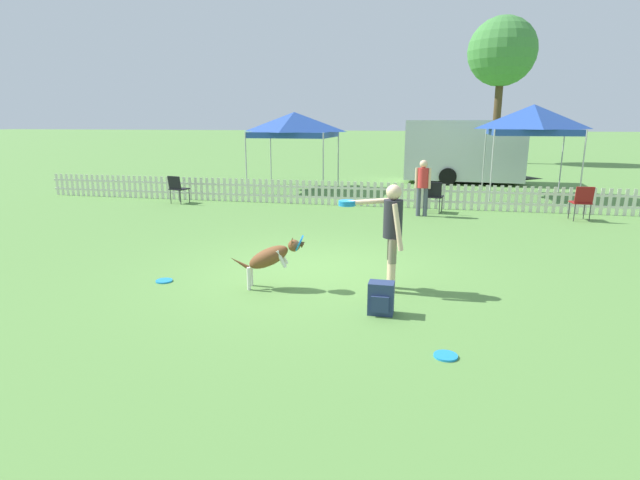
{
  "coord_description": "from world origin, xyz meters",
  "views": [
    {
      "loc": [
        1.81,
        -7.87,
        2.48
      ],
      "look_at": [
        0.24,
        -0.87,
        0.76
      ],
      "focal_mm": 28.0,
      "sensor_mm": 36.0,
      "label": 1
    }
  ],
  "objects_px": {
    "folding_chair_center": "(582,200)",
    "backpack_on_grass": "(381,298)",
    "tree_left_grove": "(502,53)",
    "frisbee_near_dog": "(446,356)",
    "handler_person": "(389,225)",
    "spectator_standing": "(423,183)",
    "folding_chair_blue_left": "(433,194)",
    "folding_chair_green_right": "(177,187)",
    "frisbee_near_handler": "(164,281)",
    "canopy_tent_secondary": "(533,120)",
    "leaping_dog": "(271,256)",
    "equipment_trailer": "(464,150)",
    "canopy_tent_main": "(294,125)"
  },
  "relations": [
    {
      "from": "frisbee_near_dog",
      "to": "folding_chair_green_right",
      "type": "relative_size",
      "value": 0.3
    },
    {
      "from": "folding_chair_green_right",
      "to": "canopy_tent_secondary",
      "type": "xyz_separation_m",
      "value": [
        10.68,
        3.88,
        1.99
      ]
    },
    {
      "from": "handler_person",
      "to": "backpack_on_grass",
      "type": "distance_m",
      "value": 1.27
    },
    {
      "from": "folding_chair_green_right",
      "to": "equipment_trailer",
      "type": "height_order",
      "value": "equipment_trailer"
    },
    {
      "from": "backpack_on_grass",
      "to": "tree_left_grove",
      "type": "distance_m",
      "value": 26.69
    },
    {
      "from": "folding_chair_center",
      "to": "spectator_standing",
      "type": "xyz_separation_m",
      "value": [
        -3.95,
        -0.21,
        0.35
      ]
    },
    {
      "from": "frisbee_near_handler",
      "to": "leaping_dog",
      "type": "bearing_deg",
      "value": 2.51
    },
    {
      "from": "folding_chair_blue_left",
      "to": "folding_chair_center",
      "type": "xyz_separation_m",
      "value": [
        3.67,
        -0.31,
        0.01
      ]
    },
    {
      "from": "folding_chair_center",
      "to": "canopy_tent_secondary",
      "type": "xyz_separation_m",
      "value": [
        -0.62,
        4.14,
        1.97
      ]
    },
    {
      "from": "spectator_standing",
      "to": "folding_chair_center",
      "type": "bearing_deg",
      "value": -173.56
    },
    {
      "from": "handler_person",
      "to": "spectator_standing",
      "type": "bearing_deg",
      "value": -13.17
    },
    {
      "from": "canopy_tent_main",
      "to": "folding_chair_green_right",
      "type": "bearing_deg",
      "value": -124.17
    },
    {
      "from": "frisbee_near_dog",
      "to": "folding_chair_center",
      "type": "bearing_deg",
      "value": 67.64
    },
    {
      "from": "handler_person",
      "to": "backpack_on_grass",
      "type": "height_order",
      "value": "handler_person"
    },
    {
      "from": "leaping_dog",
      "to": "frisbee_near_handler",
      "type": "relative_size",
      "value": 4.45
    },
    {
      "from": "frisbee_near_handler",
      "to": "folding_chair_green_right",
      "type": "relative_size",
      "value": 0.3
    },
    {
      "from": "folding_chair_center",
      "to": "tree_left_grove",
      "type": "height_order",
      "value": "tree_left_grove"
    },
    {
      "from": "handler_person",
      "to": "folding_chair_green_right",
      "type": "bearing_deg",
      "value": 36.51
    },
    {
      "from": "frisbee_near_dog",
      "to": "canopy_tent_main",
      "type": "height_order",
      "value": "canopy_tent_main"
    },
    {
      "from": "folding_chair_center",
      "to": "canopy_tent_secondary",
      "type": "height_order",
      "value": "canopy_tent_secondary"
    },
    {
      "from": "leaping_dog",
      "to": "canopy_tent_secondary",
      "type": "distance_m",
      "value": 12.28
    },
    {
      "from": "backpack_on_grass",
      "to": "folding_chair_center",
      "type": "relative_size",
      "value": 0.49
    },
    {
      "from": "frisbee_near_handler",
      "to": "canopy_tent_main",
      "type": "height_order",
      "value": "canopy_tent_main"
    },
    {
      "from": "folding_chair_blue_left",
      "to": "folding_chair_green_right",
      "type": "relative_size",
      "value": 1.02
    },
    {
      "from": "folding_chair_green_right",
      "to": "equipment_trailer",
      "type": "xyz_separation_m",
      "value": [
        8.81,
        7.41,
        0.8
      ]
    },
    {
      "from": "handler_person",
      "to": "folding_chair_blue_left",
      "type": "height_order",
      "value": "handler_person"
    },
    {
      "from": "handler_person",
      "to": "spectator_standing",
      "type": "relative_size",
      "value": 1.07
    },
    {
      "from": "spectator_standing",
      "to": "folding_chair_green_right",
      "type": "bearing_deg",
      "value": -0.17
    },
    {
      "from": "frisbee_near_dog",
      "to": "spectator_standing",
      "type": "relative_size",
      "value": 0.17
    },
    {
      "from": "frisbee_near_dog",
      "to": "tree_left_grove",
      "type": "bearing_deg",
      "value": 82.9
    },
    {
      "from": "backpack_on_grass",
      "to": "canopy_tent_secondary",
      "type": "xyz_separation_m",
      "value": [
        3.68,
        11.52,
        2.29
      ]
    },
    {
      "from": "handler_person",
      "to": "folding_chair_green_right",
      "type": "distance_m",
      "value": 9.67
    },
    {
      "from": "leaping_dog",
      "to": "backpack_on_grass",
      "type": "distance_m",
      "value": 1.87
    },
    {
      "from": "handler_person",
      "to": "frisbee_near_dog",
      "type": "xyz_separation_m",
      "value": [
        0.82,
        -2.08,
        -0.99
      ]
    },
    {
      "from": "folding_chair_blue_left",
      "to": "tree_left_grove",
      "type": "distance_m",
      "value": 19.19
    },
    {
      "from": "folding_chair_green_right",
      "to": "frisbee_near_handler",
      "type": "bearing_deg",
      "value": 130.34
    },
    {
      "from": "tree_left_grove",
      "to": "folding_chair_center",
      "type": "bearing_deg",
      "value": -89.52
    },
    {
      "from": "backpack_on_grass",
      "to": "tree_left_grove",
      "type": "bearing_deg",
      "value": 80.82
    },
    {
      "from": "canopy_tent_secondary",
      "to": "spectator_standing",
      "type": "bearing_deg",
      "value": -127.53
    },
    {
      "from": "folding_chair_center",
      "to": "backpack_on_grass",
      "type": "bearing_deg",
      "value": 53.9
    },
    {
      "from": "frisbee_near_handler",
      "to": "tree_left_grove",
      "type": "height_order",
      "value": "tree_left_grove"
    },
    {
      "from": "handler_person",
      "to": "spectator_standing",
      "type": "height_order",
      "value": "handler_person"
    },
    {
      "from": "frisbee_near_handler",
      "to": "folding_chair_center",
      "type": "xyz_separation_m",
      "value": [
        7.79,
        6.79,
        0.52
      ]
    },
    {
      "from": "frisbee_near_dog",
      "to": "tree_left_grove",
      "type": "relative_size",
      "value": 0.03
    },
    {
      "from": "frisbee_near_handler",
      "to": "frisbee_near_dog",
      "type": "xyz_separation_m",
      "value": [
        4.3,
        -1.69,
        0.0
      ]
    },
    {
      "from": "backpack_on_grass",
      "to": "spectator_standing",
      "type": "xyz_separation_m",
      "value": [
        0.35,
        7.18,
        0.67
      ]
    },
    {
      "from": "frisbee_near_handler",
      "to": "backpack_on_grass",
      "type": "bearing_deg",
      "value": -9.78
    },
    {
      "from": "tree_left_grove",
      "to": "handler_person",
      "type": "bearing_deg",
      "value": -99.55
    },
    {
      "from": "folding_chair_center",
      "to": "handler_person",
      "type": "bearing_deg",
      "value": 50.17
    },
    {
      "from": "handler_person",
      "to": "tree_left_grove",
      "type": "distance_m",
      "value": 25.57
    }
  ]
}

